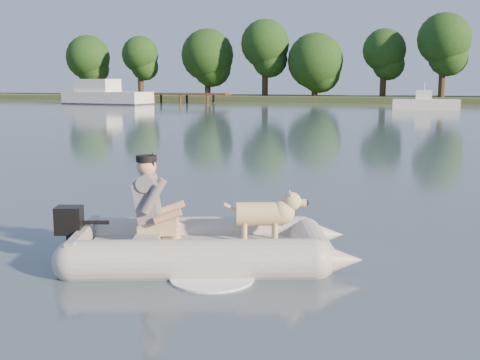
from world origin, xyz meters
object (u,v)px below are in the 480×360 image
(dinghy, at_px, (207,213))
(motorboat, at_px, (426,97))
(cabin_cruiser, at_px, (107,92))
(dock, at_px, (149,98))
(dog, at_px, (260,218))
(man, at_px, (149,198))

(dinghy, bearing_deg, motorboat, 68.10)
(dinghy, height_order, motorboat, motorboat)
(cabin_cruiser, bearing_deg, motorboat, 5.49)
(dock, relative_size, motorboat, 3.35)
(dock, height_order, dinghy, dinghy)
(dog, relative_size, cabin_cruiser, 0.10)
(man, bearing_deg, cabin_cruiser, 101.49)
(dinghy, height_order, dog, dinghy)
(man, bearing_deg, motorboat, 67.19)
(dinghy, relative_size, dog, 5.16)
(dinghy, bearing_deg, cabin_cruiser, 102.24)
(dock, relative_size, cabin_cruiser, 1.91)
(man, bearing_deg, dog, 0.00)
(dinghy, xyz_separation_m, motorboat, (2.17, 44.20, 0.41))
(dock, bearing_deg, dog, -62.39)
(dog, bearing_deg, dinghy, -175.43)
(dog, distance_m, cabin_cruiser, 54.09)
(dock, bearing_deg, cabin_cruiser, -108.37)
(cabin_cruiser, bearing_deg, dock, 80.73)
(man, height_order, dog, man)
(dock, distance_m, dinghy, 57.94)
(dinghy, bearing_deg, dog, 4.57)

